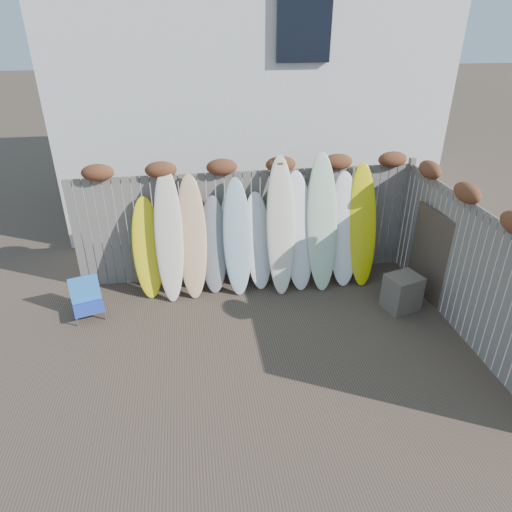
{
  "coord_description": "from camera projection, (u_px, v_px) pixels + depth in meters",
  "views": [
    {
      "loc": [
        -0.95,
        -5.03,
        4.36
      ],
      "look_at": [
        0.0,
        1.2,
        1.0
      ],
      "focal_mm": 32.0,
      "sensor_mm": 36.0,
      "label": 1
    }
  ],
  "objects": [
    {
      "name": "surfboard_4",
      "position": [
        237.0,
        237.0,
        7.79
      ],
      "size": [
        0.51,
        0.71,
        1.96
      ],
      "primitive_type": "ellipsoid",
      "rotation": [
        -0.31,
        0.0,
        -0.04
      ],
      "color": "#9EBABF",
      "rests_on": "ground"
    },
    {
      "name": "surfboard_1",
      "position": [
        169.0,
        236.0,
        7.58
      ],
      "size": [
        0.51,
        0.79,
        2.18
      ],
      "primitive_type": "ellipsoid",
      "rotation": [
        -0.31,
        0.0,
        -0.05
      ],
      "color": "beige",
      "rests_on": "ground"
    },
    {
      "name": "house",
      "position": [
        243.0,
        69.0,
        10.8
      ],
      "size": [
        8.5,
        5.5,
        6.33
      ],
      "color": "silver",
      "rests_on": "ground"
    },
    {
      "name": "back_fence",
      "position": [
        249.0,
        215.0,
        8.11
      ],
      "size": [
        6.05,
        0.28,
        2.24
      ],
      "color": "slate",
      "rests_on": "ground"
    },
    {
      "name": "wooden_crate",
      "position": [
        402.0,
        292.0,
        7.5
      ],
      "size": [
        0.63,
        0.57,
        0.61
      ],
      "primitive_type": "cube",
      "rotation": [
        0.0,
        0.0,
        0.29
      ],
      "color": "#705B54",
      "rests_on": "ground"
    },
    {
      "name": "surfboard_6",
      "position": [
        281.0,
        226.0,
        7.78
      ],
      "size": [
        0.55,
        0.84,
        2.3
      ],
      "primitive_type": "ellipsoid",
      "rotation": [
        -0.31,
        0.0,
        -0.08
      ],
      "color": "#EDE2C7",
      "rests_on": "ground"
    },
    {
      "name": "surfboard_9",
      "position": [
        344.0,
        230.0,
        8.05
      ],
      "size": [
        0.6,
        0.74,
        1.97
      ],
      "primitive_type": "ellipsoid",
      "rotation": [
        -0.31,
        0.0,
        -0.09
      ],
      "color": "white",
      "rests_on": "ground"
    },
    {
      "name": "ground",
      "position": [
        269.0,
        356.0,
        6.57
      ],
      "size": [
        80.0,
        80.0,
        0.0
      ],
      "primitive_type": "plane",
      "color": "#493A2D"
    },
    {
      "name": "lattice_panel",
      "position": [
        431.0,
        256.0,
        7.62
      ],
      "size": [
        0.16,
        1.04,
        1.56
      ],
      "primitive_type": "cube",
      "rotation": [
        0.0,
        0.0,
        0.11
      ],
      "color": "brown",
      "rests_on": "ground"
    },
    {
      "name": "surfboard_0",
      "position": [
        147.0,
        248.0,
        7.72
      ],
      "size": [
        0.5,
        0.62,
        1.69
      ],
      "primitive_type": "ellipsoid",
      "rotation": [
        -0.31,
        0.0,
        0.01
      ],
      "color": "yellow",
      "rests_on": "ground"
    },
    {
      "name": "surfboard_2",
      "position": [
        192.0,
        238.0,
        7.69
      ],
      "size": [
        0.53,
        0.75,
        2.04
      ],
      "primitive_type": "ellipsoid",
      "rotation": [
        -0.31,
        0.0,
        -0.05
      ],
      "color": "#EDC489",
      "rests_on": "ground"
    },
    {
      "name": "surfboard_10",
      "position": [
        362.0,
        225.0,
        8.05
      ],
      "size": [
        0.54,
        0.77,
        2.11
      ],
      "primitive_type": "ellipsoid",
      "rotation": [
        -0.31,
        0.0,
        -0.06
      ],
      "color": "yellow",
      "rests_on": "ground"
    },
    {
      "name": "right_fence",
      "position": [
        468.0,
        263.0,
        6.65
      ],
      "size": [
        0.28,
        4.4,
        2.24
      ],
      "color": "slate",
      "rests_on": "ground"
    },
    {
      "name": "surfboard_5",
      "position": [
        258.0,
        241.0,
        7.98
      ],
      "size": [
        0.53,
        0.64,
        1.67
      ],
      "primitive_type": "ellipsoid",
      "rotation": [
        -0.31,
        0.0,
        0.09
      ],
      "color": "white",
      "rests_on": "ground"
    },
    {
      "name": "surfboard_7",
      "position": [
        299.0,
        232.0,
        7.92
      ],
      "size": [
        0.58,
        0.75,
        2.02
      ],
      "primitive_type": "ellipsoid",
      "rotation": [
        -0.31,
        0.0,
        0.06
      ],
      "color": "white",
      "rests_on": "ground"
    },
    {
      "name": "surfboard_8",
      "position": [
        322.0,
        223.0,
        7.89
      ],
      "size": [
        0.59,
        0.85,
        2.32
      ],
      "primitive_type": "ellipsoid",
      "rotation": [
        -0.31,
        0.0,
        -0.07
      ],
      "color": "beige",
      "rests_on": "ground"
    },
    {
      "name": "surfboard_3",
      "position": [
        214.0,
        245.0,
        7.87
      ],
      "size": [
        0.53,
        0.64,
        1.65
      ],
      "primitive_type": "ellipsoid",
      "rotation": [
        -0.31,
        0.0,
        -0.09
      ],
      "color": "gray",
      "rests_on": "ground"
    },
    {
      "name": "beach_chair",
      "position": [
        87.0,
        299.0,
        7.37
      ],
      "size": [
        0.59,
        0.61,
        0.62
      ],
      "color": "#223EAE",
      "rests_on": "ground"
    }
  ]
}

